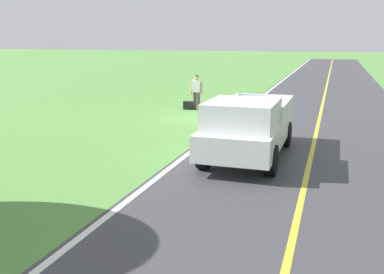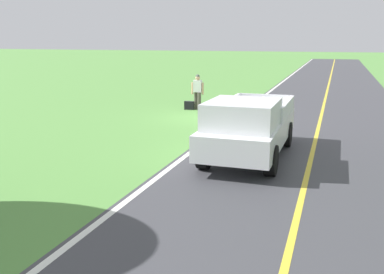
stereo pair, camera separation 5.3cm
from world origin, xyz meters
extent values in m
plane|color=#568E42|center=(0.00, 0.00, 0.00)|extent=(200.00, 200.00, 0.00)
cube|color=#3D3D42|center=(-4.70, 0.00, 0.00)|extent=(7.57, 120.00, 0.00)
cube|color=silver|center=(-1.09, 0.00, 0.01)|extent=(0.16, 117.60, 0.00)
cube|color=gold|center=(-4.70, 0.00, 0.01)|extent=(0.14, 117.60, 0.00)
cylinder|color=#4C473D|center=(1.08, -1.85, 0.44)|extent=(0.18, 0.18, 0.88)
cylinder|color=#4C473D|center=(1.32, -2.07, 0.44)|extent=(0.18, 0.18, 0.88)
cube|color=white|center=(1.20, -1.96, 1.17)|extent=(0.42, 0.30, 0.58)
sphere|color=tan|center=(1.20, -1.96, 1.57)|extent=(0.23, 0.23, 0.23)
sphere|color=#4C564C|center=(1.20, -1.96, 1.65)|extent=(0.20, 0.20, 0.20)
cube|color=navy|center=(1.22, -2.16, 1.20)|extent=(0.34, 0.23, 0.44)
cylinder|color=tan|center=(0.94, -1.96, 1.06)|extent=(0.10, 0.10, 0.58)
cylinder|color=tan|center=(1.46, -1.91, 1.06)|extent=(0.10, 0.10, 0.58)
cube|color=black|center=(1.61, -1.87, 0.21)|extent=(0.48, 0.24, 0.42)
cube|color=silver|center=(-2.91, 5.74, 0.75)|extent=(2.04, 5.41, 0.70)
cube|color=silver|center=(-2.90, 6.93, 1.46)|extent=(1.86, 2.17, 0.72)
cube|color=black|center=(-2.90, 6.93, 1.53)|extent=(1.69, 1.31, 0.43)
cube|color=silver|center=(-3.86, 4.67, 1.33)|extent=(0.12, 3.02, 0.45)
cube|color=silver|center=(-1.98, 4.66, 1.33)|extent=(0.12, 3.02, 0.45)
cube|color=silver|center=(-2.93, 3.15, 1.33)|extent=(1.84, 0.11, 0.45)
cylinder|color=black|center=(-3.80, 7.50, 0.40)|extent=(0.31, 0.80, 0.80)
cylinder|color=black|center=(-2.00, 7.49, 0.40)|extent=(0.31, 0.80, 0.80)
cylinder|color=black|center=(-3.82, 4.20, 0.40)|extent=(0.31, 0.80, 0.80)
cylinder|color=black|center=(-2.02, 4.19, 0.40)|extent=(0.31, 0.80, 0.80)
camera|label=1|loc=(-5.21, 18.39, 3.47)|focal=40.68mm
camera|label=2|loc=(-5.26, 18.37, 3.47)|focal=40.68mm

